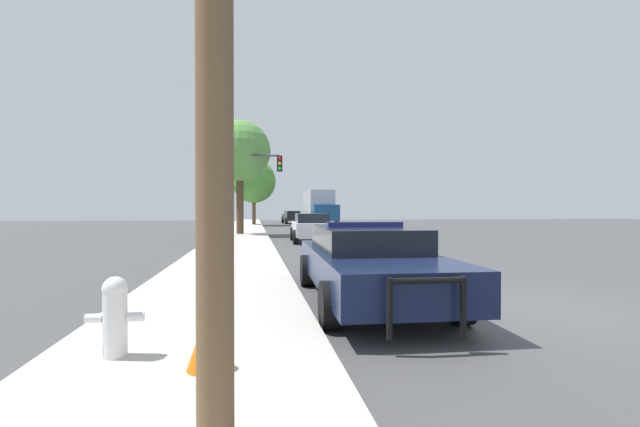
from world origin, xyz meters
TOP-DOWN VIEW (x-y plane):
  - ground_plane at (0.00, 0.00)m, footprint 110.00×110.00m
  - sidewalk_left at (-5.10, 0.00)m, footprint 3.00×110.00m
  - police_car at (-2.45, 0.98)m, footprint 2.22×5.44m
  - fire_hydrant at (-5.81, -1.75)m, footprint 0.55×0.24m
  - traffic_light at (-4.66, 18.04)m, footprint 3.29×0.35m
  - car_background_midblock at (-1.64, 14.30)m, footprint 2.02×4.12m
  - car_background_distant at (-0.21, 40.54)m, footprint 2.09×4.58m
  - box_truck at (2.26, 36.69)m, footprint 2.76×7.62m
  - tree_sidewalk_mid at (-5.20, 19.62)m, footprint 3.64×3.64m
  - tree_sidewalk_far at (-4.34, 35.46)m, footprint 4.21×4.21m
  - traffic_cone at (-4.86, -2.23)m, footprint 0.39×0.39m

SIDE VIEW (x-z plane):
  - ground_plane at x=0.00m, z-range 0.00..0.00m
  - sidewalk_left at x=-5.10m, z-range 0.00..0.13m
  - traffic_cone at x=-4.86m, z-range 0.13..0.67m
  - fire_hydrant at x=-5.81m, z-range 0.16..0.96m
  - police_car at x=-2.45m, z-range 0.01..1.40m
  - car_background_midblock at x=-1.64m, z-range 0.04..1.44m
  - car_background_distant at x=-0.21m, z-range 0.07..1.46m
  - box_truck at x=2.26m, z-range 0.09..3.58m
  - traffic_light at x=-4.66m, z-range 1.09..5.75m
  - tree_sidewalk_far at x=-4.34m, z-range 1.15..7.41m
  - tree_sidewalk_mid at x=-5.20m, z-range 1.65..8.42m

